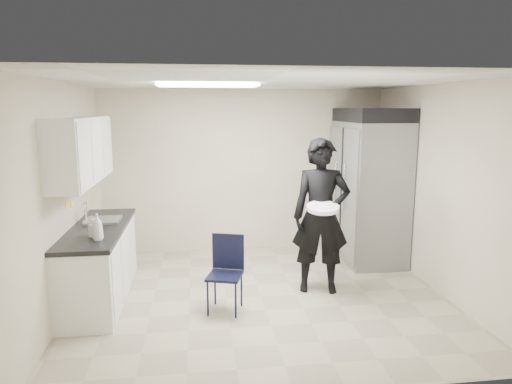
{
  "coord_description": "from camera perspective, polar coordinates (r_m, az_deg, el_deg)",
  "views": [
    {
      "loc": [
        -0.74,
        -5.27,
        2.31
      ],
      "look_at": [
        -0.04,
        0.2,
        1.29
      ],
      "focal_mm": 32.0,
      "sensor_mm": 36.0,
      "label": 1
    }
  ],
  "objects": [
    {
      "name": "folding_chair",
      "position": [
        5.28,
        -3.92,
        -10.43
      ],
      "size": [
        0.47,
        0.47,
        0.85
      ],
      "primitive_type": "cube",
      "rotation": [
        0.0,
        0.0,
        -0.3
      ],
      "color": "black",
      "rests_on": "floor"
    },
    {
      "name": "lower_counter",
      "position": [
        5.91,
        -18.94,
        -8.62
      ],
      "size": [
        0.6,
        1.9,
        0.86
      ],
      "primitive_type": "cube",
      "color": "silver",
      "rests_on": "floor"
    },
    {
      "name": "soap_bottle_a",
      "position": [
        5.16,
        -19.19,
        -4.15
      ],
      "size": [
        0.14,
        0.14,
        0.29
      ],
      "primitive_type": "imported",
      "rotation": [
        0.0,
        0.0,
        0.33
      ],
      "color": "silver",
      "rests_on": "countertop"
    },
    {
      "name": "sink",
      "position": [
        6.02,
        -18.54,
        -3.88
      ],
      "size": [
        0.42,
        0.4,
        0.14
      ],
      "primitive_type": "cube",
      "color": "gray",
      "rests_on": "countertop"
    },
    {
      "name": "ceiling_panel",
      "position": [
        5.68,
        -6.05,
        13.1
      ],
      "size": [
        1.2,
        0.6,
        0.02
      ],
      "primitive_type": "cube",
      "color": "white",
      "rests_on": "ceiling"
    },
    {
      "name": "left_wall",
      "position": [
        5.57,
        -22.9,
        -0.75
      ],
      "size": [
        0.0,
        4.0,
        4.0
      ],
      "primitive_type": "plane",
      "rotation": [
        1.57,
        0.0,
        1.57
      ],
      "color": "beige",
      "rests_on": "floor"
    },
    {
      "name": "upper_cabinets",
      "position": [
        5.65,
        -21.03,
        4.91
      ],
      "size": [
        0.35,
        1.8,
        0.75
      ],
      "primitive_type": "cube",
      "color": "silver",
      "rests_on": "left_wall"
    },
    {
      "name": "countertop",
      "position": [
        5.78,
        -19.21,
        -4.35
      ],
      "size": [
        0.64,
        1.95,
        0.05
      ],
      "primitive_type": "cube",
      "color": "black",
      "rests_on": "lower_counter"
    },
    {
      "name": "fridge_compressor",
      "position": [
        7.03,
        14.31,
        9.31
      ],
      "size": [
        0.8,
        1.35,
        0.2
      ],
      "primitive_type": "cube",
      "color": "black",
      "rests_on": "commercial_fridge"
    },
    {
      "name": "notice_sticker_left",
      "position": [
        5.68,
        -22.52,
        -1.35
      ],
      "size": [
        0.0,
        0.12,
        0.07
      ],
      "primitive_type": "cube",
      "color": "yellow",
      "rests_on": "left_wall"
    },
    {
      "name": "towel_dispenser",
      "position": [
        6.8,
        -19.21,
        4.12
      ],
      "size": [
        0.22,
        0.3,
        0.35
      ],
      "primitive_type": "cube",
      "color": "black",
      "rests_on": "left_wall"
    },
    {
      "name": "floor",
      "position": [
        5.8,
        0.64,
        -12.94
      ],
      "size": [
        4.5,
        4.5,
        0.0
      ],
      "primitive_type": "plane",
      "color": "tan",
      "rests_on": "ground"
    },
    {
      "name": "back_wall",
      "position": [
        7.38,
        -1.5,
        2.65
      ],
      "size": [
        4.5,
        0.0,
        4.5
      ],
      "primitive_type": "plane",
      "rotation": [
        1.57,
        0.0,
        0.0
      ],
      "color": "beige",
      "rests_on": "floor"
    },
    {
      "name": "notice_sticker_right",
      "position": [
        5.88,
        -21.99,
        -1.33
      ],
      "size": [
        0.0,
        0.12,
        0.07
      ],
      "primitive_type": "cube",
      "color": "yellow",
      "rests_on": "left_wall"
    },
    {
      "name": "commercial_fridge",
      "position": [
        7.14,
        13.89,
        0.05
      ],
      "size": [
        0.8,
        1.35,
        2.1
      ],
      "primitive_type": "cube",
      "color": "gray",
      "rests_on": "floor"
    },
    {
      "name": "ceiling",
      "position": [
        5.33,
        0.7,
        13.65
      ],
      "size": [
        4.5,
        4.5,
        0.0
      ],
      "primitive_type": "plane",
      "rotation": [
        3.14,
        0.0,
        0.0
      ],
      "color": "silver",
      "rests_on": "back_wall"
    },
    {
      "name": "soap_bottle_b",
      "position": [
        5.32,
        -19.58,
        -4.2
      ],
      "size": [
        0.13,
        0.13,
        0.21
      ],
      "primitive_type": "imported",
      "rotation": [
        0.0,
        0.0,
        -0.54
      ],
      "color": "silver",
      "rests_on": "countertop"
    },
    {
      "name": "bucket_lid",
      "position": [
        5.48,
        8.36,
        -1.97
      ],
      "size": [
        0.45,
        0.45,
        0.05
      ],
      "primitive_type": "cylinder",
      "rotation": [
        0.0,
        0.0,
        -0.19
      ],
      "color": "white",
      "rests_on": "man_tuxedo"
    },
    {
      "name": "right_wall",
      "position": [
        6.14,
        21.94,
        0.3
      ],
      "size": [
        0.0,
        4.0,
        4.0
      ],
      "primitive_type": "plane",
      "rotation": [
        1.57,
        0.0,
        -1.57
      ],
      "color": "beige",
      "rests_on": "floor"
    },
    {
      "name": "man_tuxedo",
      "position": [
        5.76,
        8.12,
        -3.01
      ],
      "size": [
        0.79,
        0.6,
        1.95
      ],
      "primitive_type": "imported",
      "rotation": [
        0.0,
        0.0,
        -0.19
      ],
      "color": "black",
      "rests_on": "floor"
    },
    {
      "name": "faucet",
      "position": [
        6.02,
        -20.49,
        -2.51
      ],
      "size": [
        0.02,
        0.02,
        0.24
      ],
      "primitive_type": "cylinder",
      "color": "silver",
      "rests_on": "countertop"
    }
  ]
}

